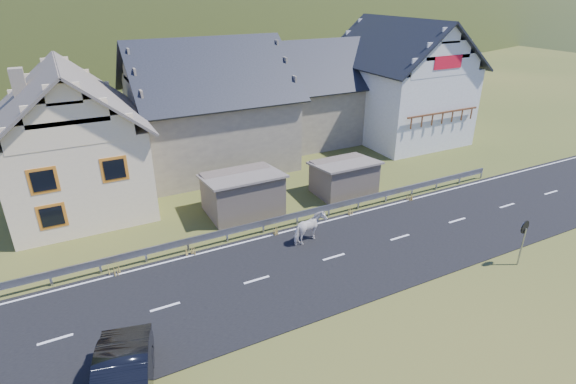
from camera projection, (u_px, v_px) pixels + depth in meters
ground at (334, 258)px, 21.35m from camera, size 160.00×160.00×0.00m
road at (334, 257)px, 21.34m from camera, size 60.00×7.00×0.04m
lane_markings at (334, 257)px, 21.33m from camera, size 60.00×6.60×0.01m
guardrail at (297, 215)px, 24.08m from camera, size 28.10×0.09×0.75m
shed_left at (243, 194)px, 25.31m from camera, size 4.30×3.30×2.40m
shed_right at (344, 178)px, 27.64m from camera, size 3.80×2.90×2.20m
house_cream at (70, 132)px, 25.07m from camera, size 7.80×9.80×8.30m
house_stone_a at (208, 99)px, 31.11m from camera, size 10.80×9.80×8.90m
house_stone_b at (317, 86)px, 37.04m from camera, size 9.80×8.80×8.10m
house_white at (399, 76)px, 36.76m from camera, size 8.80×10.80×9.70m
mountain at (97, 74)px, 177.23m from camera, size 440.00×280.00×260.00m
horse at (310, 228)px, 22.31m from camera, size 1.31×1.95×1.51m
traffic_mirror at (524, 233)px, 20.18m from camera, size 0.63×0.21×2.26m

